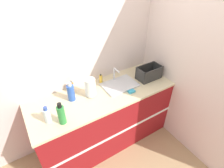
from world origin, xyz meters
name	(u,v)px	position (x,y,z in m)	size (l,w,h in m)	color
ground_plane	(117,154)	(0.00, 0.00, 0.00)	(12.00, 12.00, 0.00)	tan
wall_back	(89,55)	(0.00, 0.71, 1.30)	(4.31, 0.06, 2.60)	silver
wall_right	(163,49)	(0.98, 0.34, 1.30)	(0.06, 2.68, 2.60)	silver
counter_cabinet	(105,117)	(0.00, 0.34, 0.46)	(1.93, 0.70, 0.92)	maroon
sink	(119,84)	(0.27, 0.37, 0.93)	(0.47, 0.33, 0.21)	silver
paper_towel_roll	(90,87)	(-0.16, 0.38, 1.04)	(0.13, 0.13, 0.25)	#4C4C51
dish_rack	(149,74)	(0.73, 0.30, 0.99)	(0.34, 0.20, 0.19)	#2D2D2D
bottle_green	(61,114)	(-0.62, 0.13, 1.03)	(0.08, 0.08, 0.26)	#2D8C3D
bottle_blue	(71,92)	(-0.40, 0.43, 1.03)	(0.09, 0.09, 0.25)	#2D56B7
bottle_amber	(71,87)	(-0.34, 0.58, 0.99)	(0.06, 0.06, 0.16)	#B26B19
bottle_clear	(47,115)	(-0.74, 0.22, 1.01)	(0.07, 0.07, 0.20)	silver
soap_dispenser	(101,79)	(0.08, 0.56, 0.98)	(0.04, 0.04, 0.14)	gold
sponge	(131,91)	(0.32, 0.16, 0.93)	(0.09, 0.06, 0.02)	#3399BF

